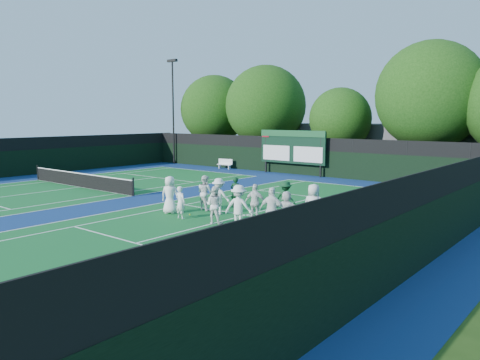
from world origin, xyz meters
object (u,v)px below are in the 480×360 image
Objects in this scene: bench at (225,164)px; coach_left at (236,192)px; tennis_net at (80,180)px; scoreboard at (292,147)px.

coach_left is at bearing -46.85° from bench.
tennis_net is 7.17× the size of coach_left.
coach_left is (5.42, -13.42, -1.40)m from scoreboard.
tennis_net is at bearing -9.16° from coach_left.
bench is at bearing 89.85° from tennis_net.
coach_left reaches higher than tennis_net.
tennis_net is 12.47m from coach_left.
tennis_net reaches higher than bench.
coach_left is at bearing 5.37° from tennis_net.
scoreboard is at bearing 64.40° from tennis_net.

